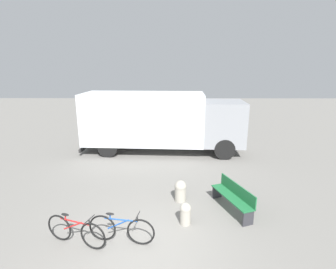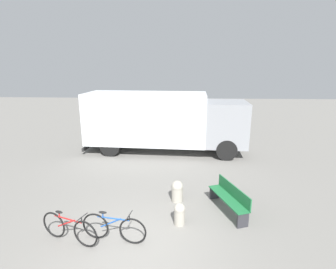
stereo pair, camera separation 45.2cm
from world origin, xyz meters
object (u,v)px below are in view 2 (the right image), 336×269
object	(u,v)px
bicycle_near	(69,228)
park_bench	(230,197)
bicycle_middle	(114,228)
bollard_far_bench	(177,190)
bollard_near_bench	(180,213)
delivery_truck	(163,120)

from	to	relation	value
bicycle_near	park_bench	bearing A→B (deg)	40.51
bicycle_middle	bollard_far_bench	xyz separation A→B (m)	(1.56, 2.12, -0.01)
bicycle_near	bollard_near_bench	world-z (taller)	bicycle_near
park_bench	bicycle_near	world-z (taller)	park_bench
delivery_truck	park_bench	xyz separation A→B (m)	(2.42, -5.67, -1.20)
delivery_truck	bollard_far_bench	bearing A→B (deg)	-77.91
bicycle_near	bollard_near_bench	size ratio (longest dim) A/B	2.56
delivery_truck	bicycle_near	size ratio (longest dim) A/B	4.99
bicycle_near	bicycle_middle	bearing A→B (deg)	23.90
delivery_truck	bicycle_middle	world-z (taller)	delivery_truck
bollard_near_bench	bicycle_near	bearing A→B (deg)	-162.00
bollard_far_bench	bicycle_near	bearing A→B (deg)	-140.41
park_bench	bicycle_middle	world-z (taller)	park_bench
bollard_near_bench	bollard_far_bench	size ratio (longest dim) A/B	0.90
park_bench	bollard_far_bench	xyz separation A→B (m)	(-1.60, 0.56, -0.10)
bicycle_near	bollard_far_bench	world-z (taller)	bicycle_near
delivery_truck	bollard_far_bench	xyz separation A→B (m)	(0.82, -5.11, -1.30)
park_bench	bollard_far_bench	bearing A→B (deg)	50.50
park_bench	bollard_far_bench	world-z (taller)	park_bench
park_bench	bicycle_near	distance (m)	4.57
delivery_truck	park_bench	size ratio (longest dim) A/B	4.47
delivery_truck	bollard_near_bench	size ratio (longest dim) A/B	12.79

